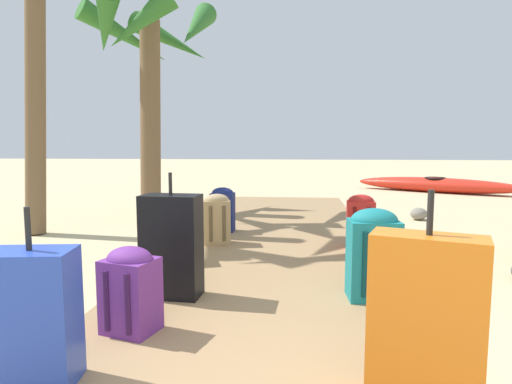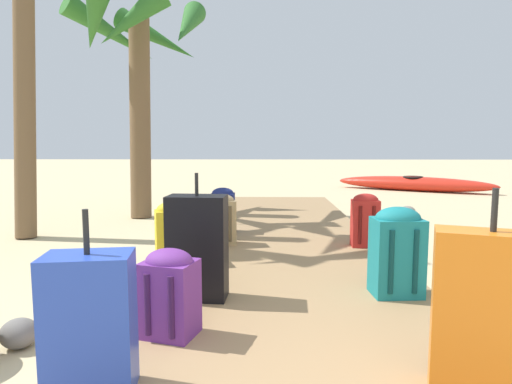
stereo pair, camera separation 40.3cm
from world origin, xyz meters
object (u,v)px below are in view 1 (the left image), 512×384
at_px(backpack_teal, 373,252).
at_px(kayak, 435,185).
at_px(backpack_red, 360,220).
at_px(palm_tree_far_left, 150,53).
at_px(backpack_navy, 223,208).
at_px(suitcase_orange, 425,323).
at_px(backpack_tan, 217,218).
at_px(suitcase_black, 172,246).
at_px(backpack_purple, 130,287).
at_px(suitcase_blue, 33,318).
at_px(backpack_yellow, 163,229).

xyz_separation_m(backpack_teal, kayak, (2.74, 7.59, -0.23)).
xyz_separation_m(backpack_red, palm_tree_far_left, (-2.95, 2.35, 2.18)).
bearing_deg(backpack_navy, suitcase_orange, -67.34).
bearing_deg(backpack_tan, suitcase_black, -90.14).
bearing_deg(kayak, backpack_purple, -116.73).
bearing_deg(palm_tree_far_left, suitcase_blue, -76.30).
height_order(suitcase_black, backpack_navy, suitcase_black).
relative_size(backpack_teal, kayak, 0.17).
bearing_deg(backpack_navy, backpack_teal, -56.65).
bearing_deg(backpack_yellow, backpack_navy, 78.33).
relative_size(suitcase_blue, backpack_purple, 1.62).
bearing_deg(kayak, suitcase_blue, -116.36).
height_order(backpack_purple, palm_tree_far_left, palm_tree_far_left).
distance_m(backpack_purple, palm_tree_far_left, 5.14).
height_order(suitcase_blue, kayak, suitcase_blue).
bearing_deg(backpack_navy, backpack_red, -25.00).
bearing_deg(backpack_tan, backpack_yellow, -114.73).
bearing_deg(backpack_purple, suitcase_black, 83.75).
bearing_deg(backpack_yellow, suitcase_blue, -88.05).
distance_m(backpack_tan, suitcase_blue, 2.70).
bearing_deg(backpack_tan, backpack_navy, 94.77).
bearing_deg(palm_tree_far_left, backpack_tan, -56.96).
distance_m(backpack_teal, suitcase_blue, 2.02).
bearing_deg(backpack_teal, backpack_tan, 132.18).
height_order(suitcase_black, backpack_yellow, suitcase_black).
bearing_deg(backpack_teal, suitcase_black, -176.47).
relative_size(palm_tree_far_left, kayak, 0.96).
bearing_deg(kayak, backpack_teal, -109.82).
distance_m(suitcase_blue, suitcase_orange, 1.61).
relative_size(suitcase_orange, backpack_purple, 1.80).
xyz_separation_m(suitcase_blue, palm_tree_far_left, (-1.21, 4.97, 2.17)).
bearing_deg(suitcase_blue, palm_tree_far_left, 103.70).
bearing_deg(backpack_red, backpack_navy, 155.00).
bearing_deg(backpack_navy, kayak, 52.82).
bearing_deg(suitcase_orange, backpack_tan, 116.44).
bearing_deg(suitcase_black, backpack_navy, 91.28).
height_order(suitcase_orange, kayak, suitcase_orange).
height_order(backpack_teal, backpack_red, backpack_teal).
distance_m(backpack_tan, backpack_red, 1.47).
xyz_separation_m(backpack_navy, backpack_purple, (-0.01, -2.79, -0.03)).
xyz_separation_m(backpack_teal, backpack_purple, (-1.42, -0.65, -0.07)).
relative_size(suitcase_black, kayak, 0.24).
distance_m(backpack_navy, palm_tree_far_left, 3.08).
bearing_deg(suitcase_blue, backpack_teal, 36.51).
bearing_deg(suitcase_black, palm_tree_far_left, 110.99).
distance_m(backpack_teal, kayak, 8.07).
bearing_deg(palm_tree_far_left, backpack_yellow, -69.19).
bearing_deg(kayak, backpack_tan, -123.81).
distance_m(suitcase_black, kayak, 8.70).
bearing_deg(backpack_purple, kayak, 63.27).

